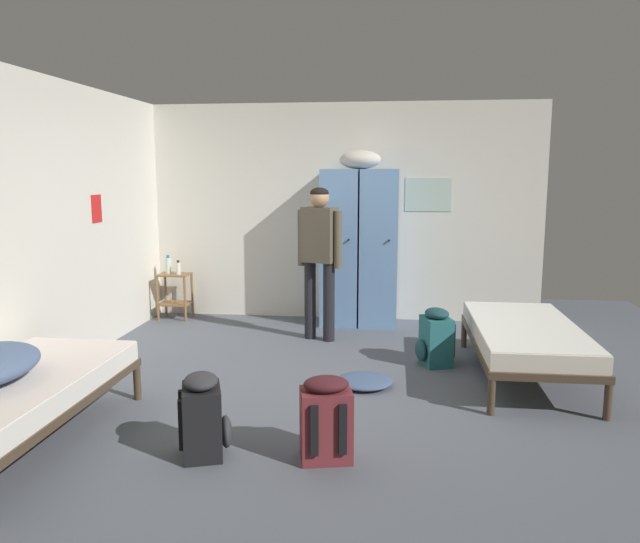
{
  "coord_description": "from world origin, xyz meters",
  "views": [
    {
      "loc": [
        0.64,
        -5.03,
        1.81
      ],
      "look_at": [
        0.0,
        0.25,
        0.95
      ],
      "focal_mm": 34.34,
      "sensor_mm": 36.0,
      "label": 1
    }
  ],
  "objects_px": {
    "backpack_teal": "(435,338)",
    "clothes_pile_denim": "(364,381)",
    "locker_bank": "(359,244)",
    "bed_right": "(525,336)",
    "lotion_bottle": "(178,268)",
    "backpack_maroon": "(326,420)",
    "backpack_black": "(204,417)",
    "bed_left_front": "(17,392)",
    "shelf_unit": "(175,291)",
    "person_traveler": "(319,249)",
    "water_bottle": "(168,265)"
  },
  "relations": [
    {
      "from": "shelf_unit",
      "to": "backpack_black",
      "type": "bearing_deg",
      "value": -67.31
    },
    {
      "from": "locker_bank",
      "to": "bed_right",
      "type": "xyz_separation_m",
      "value": [
        1.58,
        -1.79,
        -0.59
      ]
    },
    {
      "from": "shelf_unit",
      "to": "bed_right",
      "type": "height_order",
      "value": "shelf_unit"
    },
    {
      "from": "lotion_bottle",
      "to": "backpack_black",
      "type": "xyz_separation_m",
      "value": [
        1.44,
        -3.57,
        -0.39
      ]
    },
    {
      "from": "person_traveler",
      "to": "lotion_bottle",
      "type": "bearing_deg",
      "value": 158.87
    },
    {
      "from": "bed_left_front",
      "to": "clothes_pile_denim",
      "type": "xyz_separation_m",
      "value": [
        2.22,
        1.45,
        -0.34
      ]
    },
    {
      "from": "bed_left_front",
      "to": "person_traveler",
      "type": "bearing_deg",
      "value": 60.04
    },
    {
      "from": "shelf_unit",
      "to": "clothes_pile_denim",
      "type": "xyz_separation_m",
      "value": [
        2.47,
        -2.18,
        -0.3
      ]
    },
    {
      "from": "bed_right",
      "to": "person_traveler",
      "type": "height_order",
      "value": "person_traveler"
    },
    {
      "from": "shelf_unit",
      "to": "bed_left_front",
      "type": "height_order",
      "value": "shelf_unit"
    },
    {
      "from": "locker_bank",
      "to": "bed_right",
      "type": "relative_size",
      "value": 1.09
    },
    {
      "from": "locker_bank",
      "to": "backpack_maroon",
      "type": "bearing_deg",
      "value": -90.04
    },
    {
      "from": "bed_left_front",
      "to": "person_traveler",
      "type": "distance_m",
      "value": 3.38
    },
    {
      "from": "person_traveler",
      "to": "backpack_black",
      "type": "height_order",
      "value": "person_traveler"
    },
    {
      "from": "backpack_maroon",
      "to": "backpack_black",
      "type": "height_order",
      "value": "same"
    },
    {
      "from": "locker_bank",
      "to": "clothes_pile_denim",
      "type": "xyz_separation_m",
      "value": [
        0.18,
        -2.19,
        -0.93
      ]
    },
    {
      "from": "bed_right",
      "to": "person_traveler",
      "type": "xyz_separation_m",
      "value": [
        -1.96,
        1.03,
        0.62
      ]
    },
    {
      "from": "water_bottle",
      "to": "backpack_teal",
      "type": "height_order",
      "value": "water_bottle"
    },
    {
      "from": "locker_bank",
      "to": "clothes_pile_denim",
      "type": "relative_size",
      "value": 4.3
    },
    {
      "from": "shelf_unit",
      "to": "bed_right",
      "type": "xyz_separation_m",
      "value": [
        3.87,
        -1.78,
        0.04
      ]
    },
    {
      "from": "backpack_maroon",
      "to": "clothes_pile_denim",
      "type": "distance_m",
      "value": 1.41
    },
    {
      "from": "backpack_black",
      "to": "clothes_pile_denim",
      "type": "distance_m",
      "value": 1.74
    },
    {
      "from": "locker_bank",
      "to": "backpack_teal",
      "type": "bearing_deg",
      "value": -61.93
    },
    {
      "from": "bed_right",
      "to": "lotion_bottle",
      "type": "relative_size",
      "value": 10.82
    },
    {
      "from": "shelf_unit",
      "to": "bed_right",
      "type": "distance_m",
      "value": 4.26
    },
    {
      "from": "bed_left_front",
      "to": "backpack_teal",
      "type": "relative_size",
      "value": 3.45
    },
    {
      "from": "shelf_unit",
      "to": "clothes_pile_denim",
      "type": "bearing_deg",
      "value": -41.39
    },
    {
      "from": "bed_left_front",
      "to": "backpack_maroon",
      "type": "xyz_separation_m",
      "value": [
        2.05,
        0.07,
        -0.12
      ]
    },
    {
      "from": "bed_left_front",
      "to": "backpack_maroon",
      "type": "distance_m",
      "value": 2.05
    },
    {
      "from": "lotion_bottle",
      "to": "backpack_teal",
      "type": "relative_size",
      "value": 0.32
    },
    {
      "from": "backpack_black",
      "to": "clothes_pile_denim",
      "type": "bearing_deg",
      "value": 55.95
    },
    {
      "from": "backpack_teal",
      "to": "clothes_pile_denim",
      "type": "bearing_deg",
      "value": -133.5
    },
    {
      "from": "backpack_maroon",
      "to": "water_bottle",
      "type": "bearing_deg",
      "value": 123.53
    },
    {
      "from": "bed_right",
      "to": "backpack_maroon",
      "type": "relative_size",
      "value": 3.45
    },
    {
      "from": "shelf_unit",
      "to": "clothes_pile_denim",
      "type": "distance_m",
      "value": 3.31
    },
    {
      "from": "backpack_teal",
      "to": "clothes_pile_denim",
      "type": "distance_m",
      "value": 0.95
    },
    {
      "from": "bed_left_front",
      "to": "backpack_maroon",
      "type": "relative_size",
      "value": 3.45
    },
    {
      "from": "backpack_maroon",
      "to": "bed_left_front",
      "type": "bearing_deg",
      "value": -178.05
    },
    {
      "from": "locker_bank",
      "to": "bed_right",
      "type": "distance_m",
      "value": 2.46
    },
    {
      "from": "bed_left_front",
      "to": "locker_bank",
      "type": "bearing_deg",
      "value": 60.67
    },
    {
      "from": "water_bottle",
      "to": "backpack_maroon",
      "type": "bearing_deg",
      "value": -56.47
    },
    {
      "from": "backpack_teal",
      "to": "backpack_black",
      "type": "distance_m",
      "value": 2.64
    },
    {
      "from": "water_bottle",
      "to": "clothes_pile_denim",
      "type": "height_order",
      "value": "water_bottle"
    },
    {
      "from": "lotion_bottle",
      "to": "backpack_maroon",
      "type": "bearing_deg",
      "value": -57.73
    },
    {
      "from": "backpack_maroon",
      "to": "person_traveler",
      "type": "bearing_deg",
      "value": 97.77
    },
    {
      "from": "person_traveler",
      "to": "backpack_teal",
      "type": "relative_size",
      "value": 3.01
    },
    {
      "from": "backpack_black",
      "to": "water_bottle",
      "type": "bearing_deg",
      "value": 113.65
    },
    {
      "from": "water_bottle",
      "to": "backpack_maroon",
      "type": "distance_m",
      "value": 4.32
    },
    {
      "from": "backpack_teal",
      "to": "water_bottle",
      "type": "bearing_deg",
      "value": 154.36
    },
    {
      "from": "backpack_black",
      "to": "locker_bank",
      "type": "bearing_deg",
      "value": 77.71
    }
  ]
}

